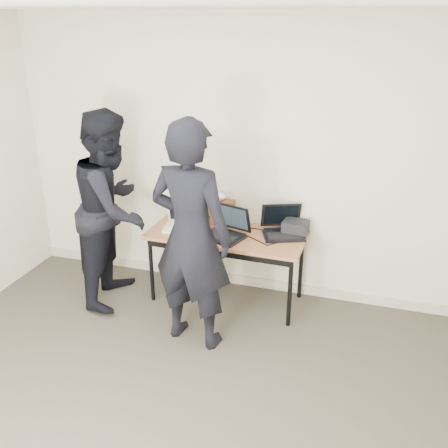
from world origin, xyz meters
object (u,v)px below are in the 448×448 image
at_px(desk, 226,239).
at_px(laptop_beige, 180,224).
at_px(laptop_right, 283,228).
at_px(person_typist, 191,237).
at_px(equipment_box, 295,228).
at_px(leather_satchel, 216,211).
at_px(laptop_center, 226,230).
at_px(person_observer, 113,208).

relative_size(desk, laptop_beige, 4.86).
distance_m(laptop_right, person_typist, 1.07).
bearing_deg(person_typist, laptop_beige, -52.26).
bearing_deg(equipment_box, laptop_beige, -169.73).
bearing_deg(leather_satchel, laptop_center, -55.09).
xyz_separation_m(desk, person_typist, (-0.09, -0.71, 0.32)).
distance_m(person_typist, person_observer, 1.09).
relative_size(desk, person_observer, 0.80).
xyz_separation_m(laptop_beige, person_observer, (-0.59, -0.23, 0.18)).
bearing_deg(laptop_beige, person_typist, -68.81).
distance_m(laptop_beige, person_observer, 0.66).
distance_m(laptop_center, person_observer, 1.11).
bearing_deg(laptop_beige, laptop_center, -12.50).
relative_size(desk, leather_satchel, 4.21).
height_order(person_typist, person_observer, person_typist).
bearing_deg(leather_satchel, laptop_beige, -141.75).
distance_m(desk, equipment_box, 0.67).
bearing_deg(equipment_box, person_typist, -128.53).
xyz_separation_m(desk, person_observer, (-1.06, -0.23, 0.28)).
relative_size(laptop_beige, equipment_box, 1.36).
xyz_separation_m(equipment_box, person_observer, (-1.69, -0.43, 0.16)).
distance_m(desk, laptop_center, 0.13).
height_order(laptop_beige, leather_satchel, leather_satchel).
distance_m(equipment_box, person_typist, 1.17).
distance_m(leather_satchel, person_typist, 0.95).
xyz_separation_m(laptop_center, equipment_box, (0.62, 0.24, 0.00)).
height_order(desk, laptop_center, laptop_center).
xyz_separation_m(laptop_beige, laptop_right, (0.99, 0.16, 0.02)).
height_order(laptop_beige, laptop_right, laptop_right).
bearing_deg(laptop_right, person_observer, 172.59).
distance_m(laptop_center, equipment_box, 0.66).
height_order(laptop_center, equipment_box, laptop_center).
distance_m(laptop_center, leather_satchel, 0.34).
relative_size(laptop_center, leather_satchel, 1.28).
distance_m(desk, person_observer, 1.13).
relative_size(laptop_beige, laptop_center, 0.68).
relative_size(laptop_center, person_typist, 0.23).
relative_size(laptop_beige, leather_satchel, 0.87).
bearing_deg(leather_satchel, person_typist, -84.58).
bearing_deg(leather_satchel, laptop_right, -6.48).
height_order(desk, laptop_beige, laptop_beige).
distance_m(desk, person_typist, 0.78).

